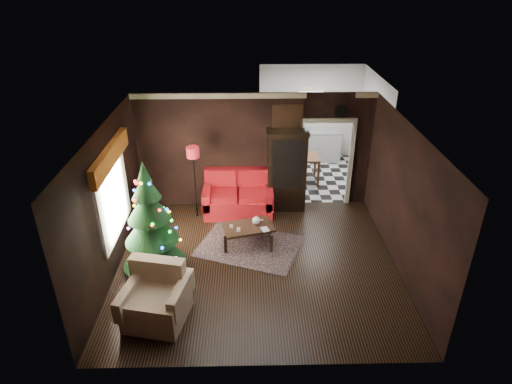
{
  "coord_description": "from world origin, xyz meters",
  "views": [
    {
      "loc": [
        -0.17,
        -7.1,
        5.34
      ],
      "look_at": [
        0.0,
        0.9,
        1.15
      ],
      "focal_mm": 30.81,
      "sensor_mm": 36.0,
      "label": 1
    }
  ],
  "objects_px": {
    "floor_lamp": "(195,184)",
    "teapot": "(256,220)",
    "wall_clock": "(341,111)",
    "christmas_tree": "(150,223)",
    "loveseat": "(238,194)",
    "kitchen_table": "(305,169)",
    "coffee_table": "(248,235)",
    "curio_cabinet": "(286,172)",
    "armchair": "(156,297)"
  },
  "relations": [
    {
      "from": "armchair",
      "to": "loveseat",
      "type": "bearing_deg",
      "value": 81.9
    },
    {
      "from": "wall_clock",
      "to": "teapot",
      "type": "bearing_deg",
      "value": -138.67
    },
    {
      "from": "curio_cabinet",
      "to": "floor_lamp",
      "type": "bearing_deg",
      "value": -170.44
    },
    {
      "from": "coffee_table",
      "to": "wall_clock",
      "type": "relative_size",
      "value": 3.19
    },
    {
      "from": "curio_cabinet",
      "to": "kitchen_table",
      "type": "distance_m",
      "value": 1.67
    },
    {
      "from": "loveseat",
      "to": "teapot",
      "type": "height_order",
      "value": "loveseat"
    },
    {
      "from": "wall_clock",
      "to": "christmas_tree",
      "type": "bearing_deg",
      "value": -147.12
    },
    {
      "from": "armchair",
      "to": "wall_clock",
      "type": "height_order",
      "value": "wall_clock"
    },
    {
      "from": "wall_clock",
      "to": "kitchen_table",
      "type": "bearing_deg",
      "value": 113.75
    },
    {
      "from": "loveseat",
      "to": "armchair",
      "type": "relative_size",
      "value": 1.67
    },
    {
      "from": "floor_lamp",
      "to": "kitchen_table",
      "type": "height_order",
      "value": "floor_lamp"
    },
    {
      "from": "loveseat",
      "to": "christmas_tree",
      "type": "bearing_deg",
      "value": -126.54
    },
    {
      "from": "coffee_table",
      "to": "wall_clock",
      "type": "distance_m",
      "value": 3.5
    },
    {
      "from": "coffee_table",
      "to": "kitchen_table",
      "type": "xyz_separation_m",
      "value": [
        1.57,
        3.04,
        0.13
      ]
    },
    {
      "from": "christmas_tree",
      "to": "armchair",
      "type": "distance_m",
      "value": 1.53
    },
    {
      "from": "floor_lamp",
      "to": "christmas_tree",
      "type": "xyz_separation_m",
      "value": [
        -0.62,
        -2.01,
        0.22
      ]
    },
    {
      "from": "armchair",
      "to": "teapot",
      "type": "distance_m",
      "value": 2.79
    },
    {
      "from": "coffee_table",
      "to": "kitchen_table",
      "type": "bearing_deg",
      "value": 62.72
    },
    {
      "from": "floor_lamp",
      "to": "armchair",
      "type": "height_order",
      "value": "floor_lamp"
    },
    {
      "from": "christmas_tree",
      "to": "coffee_table",
      "type": "relative_size",
      "value": 2.26
    },
    {
      "from": "teapot",
      "to": "christmas_tree",
      "type": "bearing_deg",
      "value": -157.27
    },
    {
      "from": "christmas_tree",
      "to": "teapot",
      "type": "relative_size",
      "value": 11.82
    },
    {
      "from": "loveseat",
      "to": "coffee_table",
      "type": "distance_m",
      "value": 1.43
    },
    {
      "from": "armchair",
      "to": "teapot",
      "type": "xyz_separation_m",
      "value": [
        1.7,
        2.21,
        0.1
      ]
    },
    {
      "from": "teapot",
      "to": "floor_lamp",
      "type": "bearing_deg",
      "value": 139.5
    },
    {
      "from": "christmas_tree",
      "to": "armchair",
      "type": "height_order",
      "value": "christmas_tree"
    },
    {
      "from": "loveseat",
      "to": "curio_cabinet",
      "type": "relative_size",
      "value": 0.89
    },
    {
      "from": "floor_lamp",
      "to": "wall_clock",
      "type": "relative_size",
      "value": 5.77
    },
    {
      "from": "curio_cabinet",
      "to": "armchair",
      "type": "height_order",
      "value": "curio_cabinet"
    },
    {
      "from": "christmas_tree",
      "to": "armchair",
      "type": "bearing_deg",
      "value": -78.13
    },
    {
      "from": "curio_cabinet",
      "to": "coffee_table",
      "type": "xyz_separation_m",
      "value": [
        -0.92,
        -1.61,
        -0.71
      ]
    },
    {
      "from": "curio_cabinet",
      "to": "floor_lamp",
      "type": "xyz_separation_m",
      "value": [
        -2.12,
        -0.36,
        -0.12
      ]
    },
    {
      "from": "christmas_tree",
      "to": "curio_cabinet",
      "type": "bearing_deg",
      "value": 40.82
    },
    {
      "from": "loveseat",
      "to": "teapot",
      "type": "relative_size",
      "value": 8.68
    },
    {
      "from": "kitchen_table",
      "to": "armchair",
      "type": "bearing_deg",
      "value": -120.95
    },
    {
      "from": "floor_lamp",
      "to": "kitchen_table",
      "type": "relative_size",
      "value": 2.46
    },
    {
      "from": "kitchen_table",
      "to": "floor_lamp",
      "type": "bearing_deg",
      "value": -147.21
    },
    {
      "from": "armchair",
      "to": "teapot",
      "type": "height_order",
      "value": "armchair"
    },
    {
      "from": "christmas_tree",
      "to": "kitchen_table",
      "type": "height_order",
      "value": "christmas_tree"
    },
    {
      "from": "wall_clock",
      "to": "kitchen_table",
      "type": "relative_size",
      "value": 0.43
    },
    {
      "from": "coffee_table",
      "to": "teapot",
      "type": "relative_size",
      "value": 5.22
    },
    {
      "from": "teapot",
      "to": "kitchen_table",
      "type": "xyz_separation_m",
      "value": [
        1.4,
        2.96,
        -0.19
      ]
    },
    {
      "from": "floor_lamp",
      "to": "teapot",
      "type": "xyz_separation_m",
      "value": [
        1.38,
        -1.18,
        -0.27
      ]
    },
    {
      "from": "loveseat",
      "to": "coffee_table",
      "type": "height_order",
      "value": "loveseat"
    },
    {
      "from": "christmas_tree",
      "to": "wall_clock",
      "type": "bearing_deg",
      "value": 32.88
    },
    {
      "from": "curio_cabinet",
      "to": "teapot",
      "type": "height_order",
      "value": "curio_cabinet"
    },
    {
      "from": "loveseat",
      "to": "coffee_table",
      "type": "relative_size",
      "value": 1.66
    },
    {
      "from": "wall_clock",
      "to": "kitchen_table",
      "type": "height_order",
      "value": "wall_clock"
    },
    {
      "from": "christmas_tree",
      "to": "coffee_table",
      "type": "height_order",
      "value": "christmas_tree"
    },
    {
      "from": "armchair",
      "to": "coffee_table",
      "type": "xyz_separation_m",
      "value": [
        1.54,
        2.14,
        -0.22
      ]
    }
  ]
}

